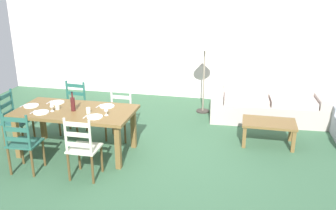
% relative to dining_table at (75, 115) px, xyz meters
% --- Properties ---
extents(ground_plane, '(9.60, 9.60, 0.02)m').
position_rel_dining_table_xyz_m(ground_plane, '(1.42, 0.12, -0.67)').
color(ground_plane, '#386042').
extents(wall_far, '(9.60, 0.16, 2.70)m').
position_rel_dining_table_xyz_m(wall_far, '(1.42, 3.42, 0.69)').
color(wall_far, silver).
rests_on(wall_far, ground_plane).
extents(dining_table, '(1.90, 0.96, 0.75)m').
position_rel_dining_table_xyz_m(dining_table, '(0.00, 0.00, 0.00)').
color(dining_table, brown).
rests_on(dining_table, ground_plane).
extents(dining_chair_near_left, '(0.44, 0.42, 0.96)m').
position_rel_dining_table_xyz_m(dining_chair_near_left, '(-0.47, -0.78, -0.19)').
color(dining_chair_near_left, '#255A4B').
rests_on(dining_chair_near_left, ground_plane).
extents(dining_chair_near_right, '(0.42, 0.40, 0.96)m').
position_rel_dining_table_xyz_m(dining_chair_near_right, '(0.47, -0.76, -0.19)').
color(dining_chair_near_right, beige).
rests_on(dining_chair_near_right, ground_plane).
extents(dining_chair_far_left, '(0.45, 0.43, 0.96)m').
position_rel_dining_table_xyz_m(dining_chair_far_left, '(-0.43, 0.76, -0.19)').
color(dining_chair_far_left, '#215B4E').
rests_on(dining_chair_far_left, ground_plane).
extents(dining_chair_far_right, '(0.43, 0.41, 0.96)m').
position_rel_dining_table_xyz_m(dining_chair_far_right, '(0.48, 0.73, -0.19)').
color(dining_chair_far_right, beige).
rests_on(dining_chair_far_right, ground_plane).
extents(dining_chair_head_west, '(0.43, 0.45, 0.96)m').
position_rel_dining_table_xyz_m(dining_chair_head_west, '(-1.16, 0.03, -0.19)').
color(dining_chair_head_west, '#235951').
rests_on(dining_chair_head_west, ground_plane).
extents(dinner_plate_near_left, '(0.24, 0.24, 0.02)m').
position_rel_dining_table_xyz_m(dinner_plate_near_left, '(-0.45, -0.25, 0.10)').
color(dinner_plate_near_left, white).
rests_on(dinner_plate_near_left, dining_table).
extents(fork_near_left, '(0.03, 0.17, 0.01)m').
position_rel_dining_table_xyz_m(fork_near_left, '(-0.60, -0.25, 0.09)').
color(fork_near_left, silver).
rests_on(fork_near_left, dining_table).
extents(dinner_plate_near_right, '(0.24, 0.24, 0.02)m').
position_rel_dining_table_xyz_m(dinner_plate_near_right, '(0.45, -0.25, 0.10)').
color(dinner_plate_near_right, white).
rests_on(dinner_plate_near_right, dining_table).
extents(fork_near_right, '(0.02, 0.17, 0.01)m').
position_rel_dining_table_xyz_m(fork_near_right, '(0.30, -0.25, 0.09)').
color(fork_near_right, silver).
rests_on(fork_near_right, dining_table).
extents(dinner_plate_far_left, '(0.24, 0.24, 0.02)m').
position_rel_dining_table_xyz_m(dinner_plate_far_left, '(-0.45, 0.25, 0.10)').
color(dinner_plate_far_left, white).
rests_on(dinner_plate_far_left, dining_table).
extents(fork_far_left, '(0.02, 0.17, 0.01)m').
position_rel_dining_table_xyz_m(fork_far_left, '(-0.60, 0.25, 0.09)').
color(fork_far_left, silver).
rests_on(fork_far_left, dining_table).
extents(dinner_plate_far_right, '(0.24, 0.24, 0.02)m').
position_rel_dining_table_xyz_m(dinner_plate_far_right, '(0.45, 0.25, 0.10)').
color(dinner_plate_far_right, white).
rests_on(dinner_plate_far_right, dining_table).
extents(fork_far_right, '(0.03, 0.17, 0.01)m').
position_rel_dining_table_xyz_m(fork_far_right, '(0.30, 0.25, 0.09)').
color(fork_far_right, silver).
rests_on(fork_far_right, dining_table).
extents(dinner_plate_head_west, '(0.24, 0.24, 0.02)m').
position_rel_dining_table_xyz_m(dinner_plate_head_west, '(-0.78, 0.00, 0.10)').
color(dinner_plate_head_west, white).
rests_on(dinner_plate_head_west, dining_table).
extents(fork_head_west, '(0.03, 0.17, 0.01)m').
position_rel_dining_table_xyz_m(fork_head_west, '(-0.93, 0.00, 0.09)').
color(fork_head_west, silver).
rests_on(fork_head_west, dining_table).
extents(wine_bottle, '(0.07, 0.07, 0.32)m').
position_rel_dining_table_xyz_m(wine_bottle, '(-0.00, -0.05, 0.20)').
color(wine_bottle, '#471919').
rests_on(wine_bottle, dining_table).
extents(wine_glass_near_left, '(0.06, 0.06, 0.16)m').
position_rel_dining_table_xyz_m(wine_glass_near_left, '(-0.32, -0.14, 0.20)').
color(wine_glass_near_left, white).
rests_on(wine_glass_near_left, dining_table).
extents(wine_glass_near_right, '(0.06, 0.06, 0.16)m').
position_rel_dining_table_xyz_m(wine_glass_near_right, '(0.59, -0.13, 0.20)').
color(wine_glass_near_right, white).
rests_on(wine_glass_near_right, dining_table).
extents(coffee_cup_primary, '(0.07, 0.07, 0.09)m').
position_rel_dining_table_xyz_m(coffee_cup_primary, '(0.28, -0.10, 0.13)').
color(coffee_cup_primary, silver).
rests_on(coffee_cup_primary, dining_table).
extents(coffee_cup_secondary, '(0.07, 0.07, 0.09)m').
position_rel_dining_table_xyz_m(coffee_cup_secondary, '(-0.28, -0.05, 0.13)').
color(coffee_cup_secondary, silver).
rests_on(coffee_cup_secondary, dining_table).
extents(couch, '(2.32, 0.92, 0.80)m').
position_rel_dining_table_xyz_m(couch, '(3.12, 2.22, -0.37)').
color(couch, '#B5A69D').
rests_on(couch, ground_plane).
extents(coffee_table, '(0.90, 0.56, 0.42)m').
position_rel_dining_table_xyz_m(coffee_table, '(3.09, 1.00, -0.31)').
color(coffee_table, brown).
rests_on(coffee_table, ground_plane).
extents(standing_lamp, '(0.40, 0.40, 1.64)m').
position_rel_dining_table_xyz_m(standing_lamp, '(1.78, 2.40, 0.75)').
color(standing_lamp, '#332D28').
rests_on(standing_lamp, ground_plane).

